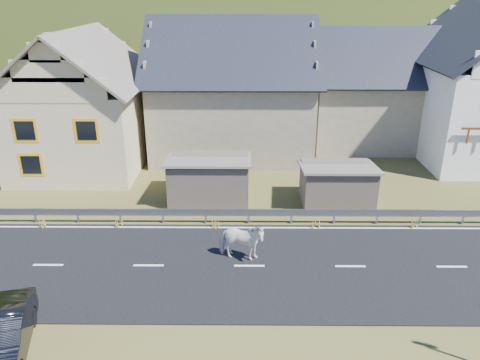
{
  "coord_description": "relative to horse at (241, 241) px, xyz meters",
  "views": [
    {
      "loc": [
        -0.24,
        -15.84,
        10.19
      ],
      "look_at": [
        -0.39,
        2.56,
        2.67
      ],
      "focal_mm": 35.0,
      "sensor_mm": 36.0,
      "label": 1
    }
  ],
  "objects": [
    {
      "name": "house_stone_a",
      "position": [
        -0.66,
        14.5,
        3.77
      ],
      "size": [
        10.8,
        9.8,
        8.9
      ],
      "color": "gray",
      "rests_on": "ground"
    },
    {
      "name": "conifer_patch",
      "position": [
        -54.66,
        109.5,
        5.14
      ],
      "size": [
        76.0,
        50.0,
        28.0
      ],
      "primitive_type": "ellipsoid",
      "color": "black",
      "rests_on": "ground"
    },
    {
      "name": "ground",
      "position": [
        0.34,
        -0.5,
        -0.86
      ],
      "size": [
        160.0,
        160.0,
        0.0
      ],
      "primitive_type": "plane",
      "color": "#373C19",
      "rests_on": "ground"
    },
    {
      "name": "house_cream",
      "position": [
        -9.67,
        11.5,
        3.5
      ],
      "size": [
        7.8,
        9.8,
        8.3
      ],
      "color": "beige",
      "rests_on": "ground"
    },
    {
      "name": "shed_right",
      "position": [
        4.84,
        5.5,
        0.14
      ],
      "size": [
        3.8,
        2.9,
        2.2
      ],
      "primitive_type": "cube",
      "color": "#67594C",
      "rests_on": "ground"
    },
    {
      "name": "mountain",
      "position": [
        5.34,
        179.5,
        -20.86
      ],
      "size": [
        440.0,
        280.0,
        260.0
      ],
      "primitive_type": "ellipsoid",
      "color": "#273B12",
      "rests_on": "ground"
    },
    {
      "name": "shed_left",
      "position": [
        -1.66,
        6.0,
        0.24
      ],
      "size": [
        4.3,
        3.3,
        2.4
      ],
      "primitive_type": "cube",
      "color": "#67594C",
      "rests_on": "ground"
    },
    {
      "name": "house_stone_b",
      "position": [
        9.34,
        16.5,
        3.37
      ],
      "size": [
        9.8,
        8.8,
        8.1
      ],
      "color": "gray",
      "rests_on": "ground"
    },
    {
      "name": "horse",
      "position": [
        0.0,
        0.0,
        0.0
      ],
      "size": [
        1.27,
        2.09,
        1.64
      ],
      "primitive_type": "imported",
      "rotation": [
        0.0,
        0.0,
        1.36
      ],
      "color": "white",
      "rests_on": "road"
    },
    {
      "name": "guardrail",
      "position": [
        0.34,
        3.18,
        -0.3
      ],
      "size": [
        28.1,
        0.09,
        0.75
      ],
      "color": "#93969B",
      "rests_on": "ground"
    },
    {
      "name": "car",
      "position": [
        -7.06,
        -5.38,
        -0.18
      ],
      "size": [
        2.43,
        4.34,
        1.35
      ],
      "primitive_type": "imported",
      "rotation": [
        0.0,
        0.0,
        0.26
      ],
      "color": "black",
      "rests_on": "ground"
    },
    {
      "name": "road",
      "position": [
        0.34,
        -0.5,
        -0.84
      ],
      "size": [
        60.0,
        7.0,
        0.04
      ],
      "primitive_type": "cube",
      "color": "black",
      "rests_on": "ground"
    },
    {
      "name": "lane_markings",
      "position": [
        0.34,
        -0.5,
        -0.82
      ],
      "size": [
        60.0,
        6.6,
        0.01
      ],
      "primitive_type": "cube",
      "color": "silver",
      "rests_on": "road"
    }
  ]
}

